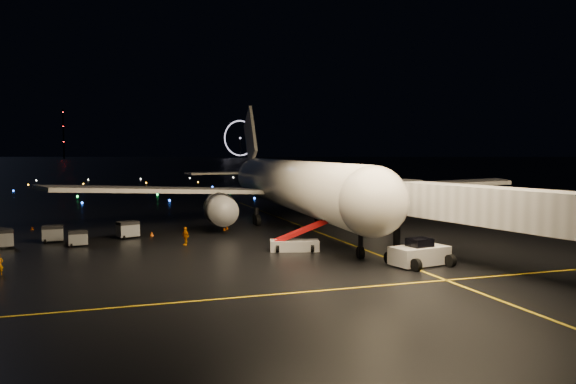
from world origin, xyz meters
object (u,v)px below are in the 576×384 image
at_px(pushback_tug, 420,252).
at_px(baggage_cart_0, 128,230).
at_px(baggage_cart_1, 78,238).
at_px(baggage_cart_3, 1,239).
at_px(crew_c, 185,236).
at_px(airliner, 286,158).
at_px(belt_loader, 294,234).
at_px(baggage_cart_2, 53,234).

xyz_separation_m(pushback_tug, baggage_cart_0, (-22.03, 22.43, -0.22)).
relative_size(baggage_cart_1, baggage_cart_3, 0.83).
height_order(crew_c, baggage_cart_3, crew_c).
xyz_separation_m(crew_c, baggage_cart_0, (-5.25, 6.40, -0.01)).
relative_size(crew_c, baggage_cart_1, 1.02).
bearing_deg(baggage_cart_3, airliner, 5.17).
bearing_deg(belt_loader, pushback_tug, -36.40).
height_order(baggage_cart_0, baggage_cart_2, baggage_cart_0).
bearing_deg(pushback_tug, airliner, 83.47).
distance_m(airliner, belt_loader, 22.43).
bearing_deg(baggage_cart_2, baggage_cart_1, -55.08).
height_order(crew_c, baggage_cart_1, crew_c).
relative_size(pushback_tug, crew_c, 2.57).
bearing_deg(belt_loader, crew_c, 160.56).
distance_m(airliner, baggage_cart_0, 22.99).
distance_m(crew_c, baggage_cart_3, 17.50).
xyz_separation_m(airliner, belt_loader, (-5.79, -20.55, -6.87)).
relative_size(baggage_cart_0, baggage_cart_3, 0.99).
height_order(belt_loader, baggage_cart_2, belt_loader).
bearing_deg(baggage_cart_2, baggage_cart_0, 0.54).
xyz_separation_m(baggage_cart_1, baggage_cart_2, (-2.57, 3.43, 0.09)).
bearing_deg(baggage_cart_0, airliner, 0.31).
bearing_deg(baggage_cart_3, crew_c, -24.86).
bearing_deg(airliner, baggage_cart_1, -152.13).
distance_m(pushback_tug, baggage_cart_0, 31.44).
bearing_deg(pushback_tug, baggage_cart_0, 124.66).
relative_size(airliner, crew_c, 32.92).
distance_m(pushback_tug, crew_c, 23.21).
xyz_separation_m(crew_c, baggage_cart_3, (-17.12, 3.65, -0.00)).
bearing_deg(baggage_cart_0, pushback_tug, -65.97).
relative_size(baggage_cart_0, baggage_cart_1, 1.19).
xyz_separation_m(airliner, baggage_cart_3, (-32.17, -10.44, -7.58)).
distance_m(belt_loader, baggage_cart_2, 25.28).
height_order(crew_c, baggage_cart_0, crew_c).
distance_m(baggage_cart_1, baggage_cart_2, 4.28).
xyz_separation_m(pushback_tug, baggage_cart_3, (-33.90, 19.68, -0.21)).
height_order(baggage_cart_1, baggage_cart_3, baggage_cart_3).
bearing_deg(belt_loader, baggage_cart_1, 170.28).
bearing_deg(baggage_cart_1, airliner, 20.44).
distance_m(pushback_tug, baggage_cart_2, 36.83).
bearing_deg(airliner, baggage_cart_0, -155.83).
distance_m(belt_loader, baggage_cart_0, 19.40).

